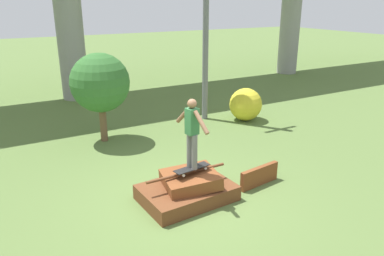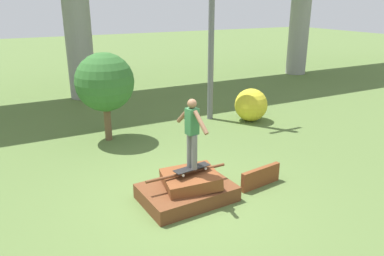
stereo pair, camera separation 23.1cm
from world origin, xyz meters
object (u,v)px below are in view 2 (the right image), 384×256
skateboard (192,168)px  tree_behind_left (105,82)px  bush_yellow_flowering (251,105)px  skater (192,130)px  utility_pole (212,8)px

skateboard → tree_behind_left: (-0.58, 4.38, 1.04)m
tree_behind_left → bush_yellow_flowering: bearing=-5.2°
bush_yellow_flowering → skater: bearing=-138.1°
skater → tree_behind_left: 4.43m
tree_behind_left → bush_yellow_flowering: 5.13m
bush_yellow_flowering → skateboard: bearing=-138.1°
skateboard → bush_yellow_flowering: size_ratio=0.73×
tree_behind_left → bush_yellow_flowering: size_ratio=2.31×
skateboard → skater: size_ratio=0.57×
skater → bush_yellow_flowering: 5.97m
utility_pole → tree_behind_left: 4.34m
utility_pole → tree_behind_left: bearing=-173.8°
skateboard → bush_yellow_flowering: 5.89m
skater → tree_behind_left: size_ratio=0.56×
skateboard → tree_behind_left: bearing=97.6°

